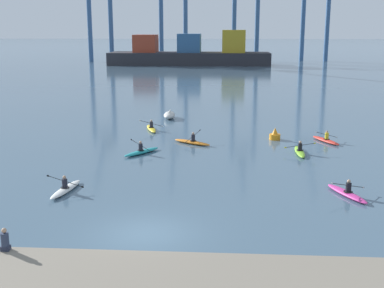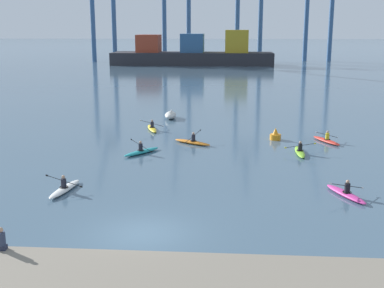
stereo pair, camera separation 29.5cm
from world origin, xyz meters
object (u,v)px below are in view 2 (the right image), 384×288
object	(u,v)px
kayak_red	(326,140)
seated_onlooker	(2,240)
channel_buoy	(275,135)
kayak_magenta	(346,193)
container_barge	(193,54)
kayak_teal	(142,151)
capsized_dinghy	(171,115)
kayak_white	(65,188)
kayak_orange	(193,142)
gantry_crane_west	(102,1)
kayak_yellow	(152,128)
kayak_lime	(300,151)

from	to	relation	value
kayak_red	seated_onlooker	size ratio (longest dim) A/B	3.73
channel_buoy	kayak_magenta	xyz separation A→B (m)	(2.55, -13.82, -0.19)
container_barge	kayak_teal	xyz separation A→B (m)	(2.49, -88.97, -2.56)
channel_buoy	capsized_dinghy	bearing A→B (deg)	136.88
channel_buoy	kayak_white	distance (m)	19.09
kayak_red	kayak_orange	bearing A→B (deg)	-172.76
kayak_red	seated_onlooker	xyz separation A→B (m)	(-16.29, -22.42, 0.93)
container_barge	channel_buoy	distance (m)	84.62
kayak_orange	capsized_dinghy	bearing A→B (deg)	105.28
gantry_crane_west	channel_buoy	distance (m)	100.97
kayak_white	kayak_orange	world-z (taller)	kayak_orange
capsized_dinghy	channel_buoy	distance (m)	13.19
capsized_dinghy	kayak_teal	size ratio (longest dim) A/B	0.84
channel_buoy	kayak_teal	size ratio (longest dim) A/B	0.32
channel_buoy	kayak_white	xyz separation A→B (m)	(-12.89, -14.08, -0.19)
kayak_red	seated_onlooker	distance (m)	27.73
channel_buoy	seated_onlooker	bearing A→B (deg)	-118.10
channel_buoy	kayak_red	distance (m)	4.04
kayak_yellow	kayak_red	world-z (taller)	kayak_yellow
kayak_yellow	kayak_red	bearing A→B (deg)	-14.72
kayak_orange	gantry_crane_west	bearing A→B (deg)	107.86
kayak_lime	gantry_crane_west	bearing A→B (deg)	111.60
container_barge	kayak_white	xyz separation A→B (m)	(-0.31, -97.73, -2.56)
container_barge	kayak_magenta	xyz separation A→B (m)	(15.13, -97.46, -2.56)
gantry_crane_west	kayak_yellow	size ratio (longest dim) A/B	9.43
kayak_magenta	kayak_orange	distance (m)	14.97
kayak_red	kayak_lime	world-z (taller)	kayak_red
kayak_teal	kayak_red	distance (m)	14.82
kayak_magenta	kayak_white	bearing A→B (deg)	-179.01
container_barge	gantry_crane_west	xyz separation A→B (m)	(-24.54, 9.01, 12.86)
kayak_magenta	kayak_red	bearing A→B (deg)	83.80
gantry_crane_west	channel_buoy	world-z (taller)	gantry_crane_west
gantry_crane_west	kayak_magenta	xyz separation A→B (m)	(39.67, -106.48, -15.42)
kayak_red	kayak_lime	distance (m)	4.69
kayak_magenta	kayak_orange	xyz separation A→B (m)	(-9.17, 11.83, 0.00)
container_barge	kayak_teal	size ratio (longest dim) A/B	12.62
kayak_yellow	kayak_white	bearing A→B (deg)	-97.50
container_barge	capsized_dinghy	size ratio (longest dim) A/B	14.98
container_barge	kayak_yellow	xyz separation A→B (m)	(1.96, -80.46, -2.56)
kayak_teal	kayak_red	world-z (taller)	kayak_teal
kayak_magenta	kayak_white	distance (m)	15.44
gantry_crane_west	capsized_dinghy	world-z (taller)	gantry_crane_west
gantry_crane_west	kayak_teal	xyz separation A→B (m)	(27.04, -97.98, -15.42)
kayak_teal	kayak_orange	bearing A→B (deg)	43.85
kayak_magenta	channel_buoy	bearing A→B (deg)	100.46
kayak_red	kayak_magenta	bearing A→B (deg)	-96.20
kayak_lime	channel_buoy	bearing A→B (deg)	106.67
kayak_white	kayak_orange	bearing A→B (deg)	62.59
channel_buoy	kayak_teal	distance (m)	11.40
kayak_orange	seated_onlooker	bearing A→B (deg)	-105.12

